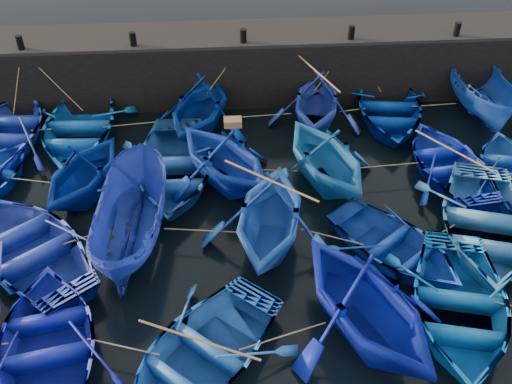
{
  "coord_description": "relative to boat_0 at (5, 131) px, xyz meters",
  "views": [
    {
      "loc": [
        -0.97,
        -10.12,
        11.57
      ],
      "look_at": [
        0.0,
        3.2,
        0.7
      ],
      "focal_mm": 40.0,
      "sensor_mm": 36.0,
      "label": 1
    }
  ],
  "objects": [
    {
      "name": "ground",
      "position": [
        8.58,
        -7.4,
        -0.56
      ],
      "size": [
        120.0,
        120.0,
        0.0
      ],
      "primitive_type": "plane",
      "color": "black",
      "rests_on": "ground"
    },
    {
      "name": "quay_wall",
      "position": [
        8.58,
        3.1,
        0.69
      ],
      "size": [
        26.0,
        2.5,
        2.5
      ],
      "primitive_type": "cube",
      "color": "black",
      "rests_on": "ground"
    },
    {
      "name": "quay_top",
      "position": [
        8.58,
        3.1,
        2.0
      ],
      "size": [
        26.0,
        2.5,
        0.12
      ],
      "primitive_type": "cube",
      "color": "black",
      "rests_on": "quay_wall"
    },
    {
      "name": "bollard_0",
      "position": [
        0.58,
        2.2,
        2.31
      ],
      "size": [
        0.24,
        0.24,
        0.5
      ],
      "primitive_type": "cylinder",
      "color": "black",
      "rests_on": "quay_top"
    },
    {
      "name": "bollard_1",
      "position": [
        4.58,
        2.2,
        2.31
      ],
      "size": [
        0.24,
        0.24,
        0.5
      ],
      "primitive_type": "cylinder",
      "color": "black",
      "rests_on": "quay_top"
    },
    {
      "name": "bollard_2",
      "position": [
        8.58,
        2.2,
        2.31
      ],
      "size": [
        0.24,
        0.24,
        0.5
      ],
      "primitive_type": "cylinder",
      "color": "black",
      "rests_on": "quay_top"
    },
    {
      "name": "bollard_3",
      "position": [
        12.58,
        2.2,
        2.31
      ],
      "size": [
        0.24,
        0.24,
        0.5
      ],
      "primitive_type": "cylinder",
      "color": "black",
      "rests_on": "quay_top"
    },
    {
      "name": "bollard_4",
      "position": [
        16.58,
        2.2,
        2.31
      ],
      "size": [
        0.24,
        0.24,
        0.5
      ],
      "primitive_type": "cylinder",
      "color": "black",
      "rests_on": "quay_top"
    },
    {
      "name": "boat_0",
      "position": [
        0.0,
        0.0,
        0.0
      ],
      "size": [
        4.45,
        5.82,
        1.13
      ],
      "primitive_type": "imported",
      "rotation": [
        0.0,
        0.0,
        3.03
      ],
      "color": "navy",
      "rests_on": "ground"
    },
    {
      "name": "boat_1",
      "position": [
        2.51,
        0.04,
        -0.01
      ],
      "size": [
        3.97,
        5.42,
        1.1
      ],
      "primitive_type": "imported",
      "rotation": [
        0.0,
        0.0,
        -0.04
      ],
      "color": "#0E539F",
      "rests_on": "ground"
    },
    {
      "name": "boat_2",
      "position": [
        6.89,
        0.32,
        0.55
      ],
      "size": [
        4.86,
        5.21,
        2.22
      ],
      "primitive_type": "imported",
      "rotation": [
        0.0,
        0.0,
        -0.35
      ],
      "color": "navy",
      "rests_on": "ground"
    },
    {
      "name": "boat_3",
      "position": [
        11.13,
        0.47,
        0.5
      ],
      "size": [
        4.26,
        4.69,
        2.13
      ],
      "primitive_type": "imported",
      "rotation": [
        0.0,
        0.0,
        -0.21
      ],
      "color": "#233BA7",
      "rests_on": "ground"
    },
    {
      "name": "boat_4",
      "position": [
        13.93,
        0.64,
        -0.04
      ],
      "size": [
        4.34,
        5.55,
        1.05
      ],
      "primitive_type": "imported",
      "rotation": [
        0.0,
        0.0,
        -0.15
      ],
      "color": "navy",
      "rests_on": "ground"
    },
    {
      "name": "boat_5",
      "position": [
        17.46,
        0.74,
        0.39
      ],
      "size": [
        1.93,
        4.97,
        1.92
      ],
      "primitive_type": "imported",
      "rotation": [
        0.0,
        0.0,
        0.01
      ],
      "color": "#1846A3",
      "rests_on": "ground"
    },
    {
      "name": "boat_7",
      "position": [
        3.33,
        -3.14,
        0.44
      ],
      "size": [
        4.52,
        4.79,
        2.01
      ],
      "primitive_type": "imported",
      "rotation": [
        0.0,
        0.0,
        2.74
      ],
      "color": "navy",
      "rests_on": "ground"
    },
    {
      "name": "boat_8",
      "position": [
        6.0,
        -2.5,
        -0.0
      ],
      "size": [
        4.02,
        5.52,
        1.12
      ],
      "primitive_type": "imported",
      "rotation": [
        0.0,
        0.0,
        -0.03
      ],
      "color": "#1E5492",
      "rests_on": "ground"
    },
    {
      "name": "boat_9",
      "position": [
        7.68,
        -2.86,
        0.56
      ],
      "size": [
        5.5,
        5.63,
        2.25
      ],
      "primitive_type": "imported",
      "rotation": [
        0.0,
        0.0,
        3.77
      ],
      "color": "#0F329D",
      "rests_on": "ground"
    },
    {
      "name": "boat_10",
      "position": [
        10.89,
        -3.05,
        0.57
      ],
      "size": [
        4.94,
        5.31,
        2.27
      ],
      "primitive_type": "imported",
      "rotation": [
        0.0,
        0.0,
        3.48
      ],
      "color": "#1A68B1",
      "rests_on": "ground"
    },
    {
      "name": "boat_11",
      "position": [
        15.08,
        -2.88,
        -0.08
      ],
      "size": [
        3.85,
        4.99,
        0.96
      ],
      "primitive_type": "imported",
      "rotation": [
        0.0,
        0.0,
        3.27
      ],
      "color": "#0B1FA6",
      "rests_on": "ground"
    },
    {
      "name": "boat_14",
      "position": [
        2.24,
        -5.9,
        -0.02
      ],
      "size": [
        6.14,
        6.41,
        1.08
      ],
      "primitive_type": "imported",
      "rotation": [
        0.0,
        0.0,
        3.8
      ],
      "color": "#2137B2",
      "rests_on": "ground"
    },
    {
      "name": "boat_15",
      "position": [
        4.97,
        -5.47,
        0.39
      ],
      "size": [
        2.29,
        5.08,
        1.91
      ],
      "primitive_type": "imported",
      "rotation": [
        0.0,
        0.0,
        3.05
      ],
      "color": "navy",
      "rests_on": "ground"
    },
    {
      "name": "boat_16",
      "position": [
        8.84,
        -5.77,
        0.6
      ],
      "size": [
        4.71,
        5.16,
        2.32
      ],
      "primitive_type": "imported",
      "rotation": [
        0.0,
        0.0,
        -0.23
      ],
      "color": "blue",
      "rests_on": "ground"
    },
    {
      "name": "boat_17",
      "position": [
        12.29,
        -6.52,
        -0.13
      ],
      "size": [
        4.93,
        5.15,
        0.87
      ],
      "primitive_type": "imported",
      "rotation": [
        0.0,
        0.0,
        0.66
      ],
      "color": "#0E39A2",
      "rests_on": "ground"
    },
    {
      "name": "boat_18",
      "position": [
        15.06,
        -5.91,
        0.0
      ],
      "size": [
        5.34,
        6.37,
        1.13
      ],
      "primitive_type": "imported",
      "rotation": [
        0.0,
        0.0,
        -0.3
      ],
      "color": "#3579C9",
      "rests_on": "ground"
    },
    {
      "name": "boat_21",
      "position": [
        3.38,
        -9.13,
        -0.06
      ],
      "size": [
        4.28,
        5.37,
        1.0
      ],
      "primitive_type": "imported",
      "rotation": [
        0.0,
        0.0,
        3.33
      ],
      "color": "#101AA5",
      "rests_on": "ground"
    },
    {
      "name": "boat_22",
      "position": [
        6.89,
        -9.7,
        -0.07
      ],
      "size": [
        5.71,
        5.85,
        0.99
      ],
      "primitive_type": "imported",
      "rotation": [
        0.0,
        0.0,
        -0.71
      ],
      "color": "blue",
      "rests_on": "ground"
    },
    {
      "name": "boat_23",
      "position": [
        10.8,
        -9.08,
        0.67
      ],
      "size": [
        5.62,
        5.94,
        2.46
      ],
      "primitive_type": "imported",
      "rotation": [
        0.0,
        0.0,
        0.43
      ],
      "color": "#0818A5",
      "rests_on": "ground"
    },
    {
      "name": "boat_24",
      "position": [
        13.29,
        -8.76,
        -0.04
      ],
      "size": [
        4.7,
        5.73,
        1.04
      ],
      "primitive_type": "imported",
      "rotation": [
        0.0,
        0.0,
        -0.25
      ],
      "color": "blue",
      "rests_on": "ground"
    },
    {
      "name": "wooden_crate",
      "position": [
        7.98,
        -2.86,
        1.8
      ],
      "size": [
        0.54,
        0.39,
        0.22
      ],
      "primitive_type": "cube",
      "color": "brown",
      "rests_on": "boat_9"
    },
    {
      "name": "mooring_ropes",
      "position": [
        8.61,
        -2.48,
        0.32
      ],
      "size": [
        17.51,
        11.84,
        2.1
      ],
      "color": "tan",
      "rests_on": "ground"
    },
    {
      "name": "loose_oars",
      "position": [
        10.49,
        -4.47,
        1.07
      ],
      "size": [
        10.45,
        12.25,
        1.43
      ],
      "color": "#99724C",
      "rests_on": "ground"
    }
  ]
}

